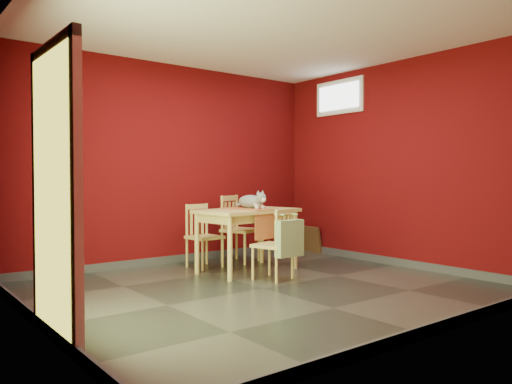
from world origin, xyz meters
TOP-DOWN VIEW (x-y plane):
  - ground at (0.00, 0.00)m, footprint 4.50×4.50m
  - room_shell at (0.00, 0.00)m, footprint 4.50×4.50m
  - doorway at (-2.23, -0.40)m, footprint 0.06×1.01m
  - window at (2.23, 1.00)m, footprint 0.05×0.90m
  - outlet_plate at (1.60, 1.99)m, footprint 0.08×0.02m
  - dining_table at (0.45, 0.88)m, footprint 1.31×0.86m
  - table_runner at (0.45, 0.76)m, footprint 0.41×0.73m
  - chair_far_left at (0.17, 1.47)m, footprint 0.42×0.42m
  - chair_far_right at (0.78, 1.54)m, footprint 0.56×0.56m
  - chair_near at (0.39, 0.27)m, footprint 0.47×0.47m
  - tote_bag at (0.42, 0.07)m, footprint 0.34×0.20m
  - cat at (0.55, 0.94)m, footprint 0.28×0.50m
  - picture_frame at (2.19, 1.55)m, footprint 0.14×0.41m

SIDE VIEW (x-z plane):
  - ground at x=0.00m, z-range 0.00..0.00m
  - room_shell at x=0.00m, z-range -2.20..2.30m
  - picture_frame at x=2.19m, z-range 0.00..0.41m
  - outlet_plate at x=1.60m, z-range 0.24..0.36m
  - chair_near at x=0.39m, z-range 0.01..0.82m
  - chair_far_left at x=0.17m, z-range 0.01..0.83m
  - chair_far_right at x=0.78m, z-range 0.01..0.93m
  - tote_bag at x=0.42m, z-range 0.25..0.73m
  - dining_table at x=0.45m, z-range 0.29..1.06m
  - table_runner at x=0.45m, z-range 0.54..0.90m
  - cat at x=0.55m, z-range 0.77..1.02m
  - doorway at x=-2.23m, z-range 0.06..2.19m
  - window at x=2.23m, z-range 2.10..2.60m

